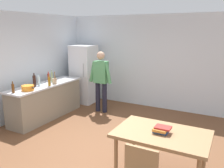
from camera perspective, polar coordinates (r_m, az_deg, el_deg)
The scene contains 16 objects.
ground_plane at distance 4.76m, azimuth -4.23°, elevation -15.28°, with size 14.00×14.00×0.00m, color brown.
wall_back at distance 6.96m, azimuth 8.93°, elevation 5.46°, with size 6.40×0.12×2.70m, color silver.
wall_left at distance 6.19m, azimuth -24.23°, elevation 3.51°, with size 0.12×5.60×2.70m, color silver.
kitchen_counter at distance 6.34m, azimuth -15.84°, elevation -3.97°, with size 0.64×2.20×0.90m.
refrigerator at distance 7.37m, azimuth -6.89°, elevation 2.39°, with size 0.70×0.67×1.80m.
person at distance 6.39m, azimuth -2.75°, elevation 1.54°, with size 0.70×0.22×1.70m.
dining_table at distance 3.69m, azimuth 12.09°, elevation -12.65°, with size 1.40×0.90×0.75m.
cooking_pot at distance 5.68m, azimuth -19.99°, elevation -0.91°, with size 0.40×0.28×0.12m.
utensil_jar at distance 6.17m, azimuth -13.94°, elevation 0.75°, with size 0.11×0.11×0.32m.
bottle_beer_brown at distance 5.57m, azimuth -23.16°, elevation -0.96°, with size 0.06×0.06×0.26m.
bottle_sauce_red at distance 6.66m, azimuth -15.34°, elevation 1.72°, with size 0.06×0.06×0.24m.
bottle_oil_amber at distance 5.98m, azimuth -15.16°, elevation 0.64°, with size 0.06×0.06×0.28m.
bottle_vinegar_tall at distance 6.39m, azimuth -14.57°, elevation 1.65°, with size 0.06×0.06×0.32m.
bottle_water_clear at distance 6.05m, azimuth -17.54°, elevation 0.73°, with size 0.07×0.07×0.30m.
bottle_wine_dark at distance 5.99m, azimuth -18.54°, elevation 0.73°, with size 0.08×0.08×0.34m.
book_stack at distance 3.62m, azimuth 11.99°, elevation -10.92°, with size 0.26×0.21×0.10m.
Camera 1 is at (2.27, -3.52, 2.26)m, focal length 37.19 mm.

